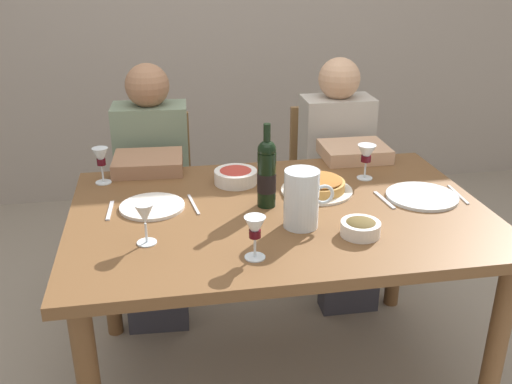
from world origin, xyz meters
TOP-DOWN VIEW (x-y plane):
  - ground_plane at (0.00, 0.00)m, footprint 8.00×8.00m
  - dining_table at (0.00, 0.00)m, footprint 1.50×1.00m
  - wine_bottle at (-0.04, 0.04)m, footprint 0.07×0.07m
  - water_pitcher at (0.04, -0.14)m, footprint 0.17×0.12m
  - baked_tart at (0.18, 0.13)m, footprint 0.28×0.28m
  - salad_bowl at (-0.12, 0.28)m, footprint 0.17×0.17m
  - olive_bowl at (0.22, -0.24)m, footprint 0.13×0.13m
  - wine_glass_left_diner at (-0.47, -0.18)m, footprint 0.06×0.06m
  - wine_glass_right_diner at (-0.15, -0.33)m, footprint 0.07×0.07m
  - wine_glass_centre at (0.41, 0.23)m, footprint 0.07×0.07m
  - wine_glass_spare at (-0.65, 0.37)m, footprint 0.06×0.06m
  - dinner_plate_left_setting at (-0.45, 0.09)m, footprint 0.24×0.24m
  - dinner_plate_right_setting at (0.55, 0.01)m, footprint 0.27×0.27m
  - fork_left_setting at (-0.60, 0.09)m, footprint 0.02×0.16m
  - knife_left_setting at (-0.30, 0.09)m, footprint 0.03×0.18m
  - knife_right_setting at (0.70, 0.01)m, footprint 0.02×0.18m
  - spoon_right_setting at (0.40, 0.01)m, footprint 0.03×0.16m
  - chair_left at (-0.45, 0.89)m, footprint 0.42×0.42m
  - diner_left at (-0.46, 0.66)m, footprint 0.35×0.52m
  - chair_right at (0.45, 0.88)m, footprint 0.41×0.41m
  - diner_right at (0.45, 0.65)m, footprint 0.34×0.50m

SIDE VIEW (x-z plane):
  - ground_plane at x=0.00m, z-range 0.00..0.00m
  - chair_left at x=-0.45m, z-range 0.06..0.93m
  - chair_right at x=0.45m, z-range 0.06..0.93m
  - diner_left at x=-0.46m, z-range 0.04..1.20m
  - diner_right at x=0.45m, z-range 0.04..1.20m
  - dining_table at x=0.00m, z-range 0.29..1.05m
  - fork_left_setting at x=-0.60m, z-range 0.76..0.76m
  - knife_left_setting at x=-0.30m, z-range 0.76..0.76m
  - knife_right_setting at x=0.70m, z-range 0.76..0.76m
  - spoon_right_setting at x=0.40m, z-range 0.76..0.76m
  - dinner_plate_left_setting at x=-0.45m, z-range 0.76..0.77m
  - dinner_plate_right_setting at x=0.55m, z-range 0.76..0.77m
  - baked_tart at x=0.18m, z-range 0.76..0.82m
  - olive_bowl at x=0.22m, z-range 0.76..0.82m
  - salad_bowl at x=-0.12m, z-range 0.76..0.83m
  - water_pitcher at x=0.04m, z-range 0.75..0.95m
  - wine_glass_right_diner at x=-0.15m, z-range 0.79..0.92m
  - wine_glass_left_diner at x=-0.47m, z-range 0.79..0.93m
  - wine_glass_centre at x=0.41m, z-range 0.79..0.93m
  - wine_glass_spare at x=-0.65m, z-range 0.79..0.94m
  - wine_bottle at x=-0.04m, z-range 0.73..1.04m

